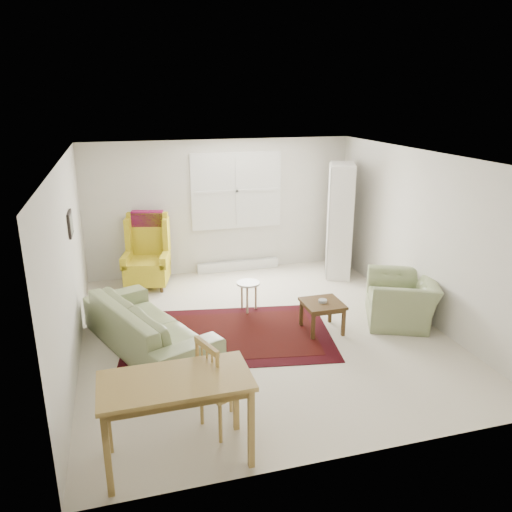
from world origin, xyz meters
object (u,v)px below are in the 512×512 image
object	(u,v)px
coffee_table	(322,316)
desk_chair	(225,383)
stool	(248,296)
armchair	(402,295)
cabinet	(340,220)
desk	(177,420)
sofa	(148,316)
wingback_chair	(146,252)

from	to	relation	value
coffee_table	desk_chair	distance (m)	2.54
stool	desk_chair	size ratio (longest dim) A/B	0.48
armchair	cabinet	size ratio (longest dim) A/B	0.52
cabinet	desk_chair	distance (m)	5.00
armchair	desk	bearing A→B (deg)	-35.94
sofa	armchair	bearing A→B (deg)	-115.23
wingback_chair	cabinet	bearing A→B (deg)	9.19
armchair	stool	world-z (taller)	armchair
coffee_table	cabinet	world-z (taller)	cabinet
coffee_table	desk_chair	size ratio (longest dim) A/B	0.54
coffee_table	sofa	bearing A→B (deg)	176.67
wingback_chair	cabinet	distance (m)	3.57
sofa	stool	xyz separation A→B (m)	(1.60, 0.83, -0.23)
sofa	coffee_table	world-z (taller)	sofa
stool	wingback_chair	bearing A→B (deg)	134.36
armchair	stool	size ratio (longest dim) A/B	2.23
desk	armchair	bearing A→B (deg)	30.45
sofa	desk_chair	world-z (taller)	desk_chair
wingback_chair	stool	bearing A→B (deg)	-31.78
wingback_chair	coffee_table	xyz separation A→B (m)	(2.30, -2.46, -0.43)
armchair	wingback_chair	world-z (taller)	wingback_chair
coffee_table	desk_chair	bearing A→B (deg)	-135.52
wingback_chair	desk_chair	size ratio (longest dim) A/B	1.29
sofa	desk	distance (m)	2.27
wingback_chair	coffee_table	distance (m)	3.39
wingback_chair	cabinet	xyz separation A→B (m)	(3.53, -0.29, 0.39)
desk_chair	wingback_chair	bearing A→B (deg)	-13.84
armchair	wingback_chair	bearing A→B (deg)	-101.24
cabinet	wingback_chair	bearing A→B (deg)	-162.51
armchair	coffee_table	size ratio (longest dim) A/B	1.97
coffee_table	desk_chair	world-z (taller)	desk_chair
coffee_table	desk	world-z (taller)	desk
wingback_chair	armchair	bearing A→B (deg)	-21.00
cabinet	desk	world-z (taller)	cabinet
stool	desk_chair	distance (m)	2.92
armchair	cabinet	distance (m)	2.27
cabinet	desk	distance (m)	5.62
cabinet	desk	bearing A→B (deg)	-107.53
cabinet	sofa	bearing A→B (deg)	-128.97
stool	desk	distance (m)	3.44
desk	desk_chair	bearing A→B (deg)	34.22
desk_chair	sofa	bearing A→B (deg)	-2.14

